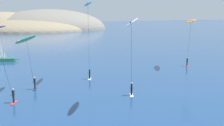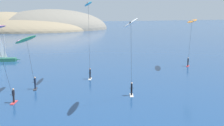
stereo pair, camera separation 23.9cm
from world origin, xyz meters
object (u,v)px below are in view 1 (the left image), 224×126
kitesurfer_green (27,43)px  kitesurfer_cyan (88,13)px  kitesurfer_white (131,30)px  kitesurfer_orange (191,24)px  sailboat_near (4,58)px

kitesurfer_green → kitesurfer_cyan: bearing=15.6°
kitesurfer_white → kitesurfer_green: size_ratio=1.31×
kitesurfer_orange → kitesurfer_white: 24.95m
kitesurfer_cyan → kitesurfer_green: kitesurfer_cyan is taller
sailboat_near → kitesurfer_orange: size_ratio=0.66×
kitesurfer_orange → kitesurfer_white: (-19.95, -14.99, 0.37)m
kitesurfer_orange → kitesurfer_green: bearing=-170.5°
kitesurfer_orange → kitesurfer_cyan: size_ratio=0.77×
kitesurfer_white → kitesurfer_cyan: (-0.17, 12.59, 1.68)m
sailboat_near → kitesurfer_green: bearing=-87.2°
kitesurfer_orange → kitesurfer_cyan: (-20.11, -2.40, 2.05)m
kitesurfer_orange → kitesurfer_green: 29.35m
sailboat_near → kitesurfer_orange: 38.01m
kitesurfer_white → kitesurfer_cyan: kitesurfer_cyan is taller
sailboat_near → kitesurfer_cyan: bearing=-67.3°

